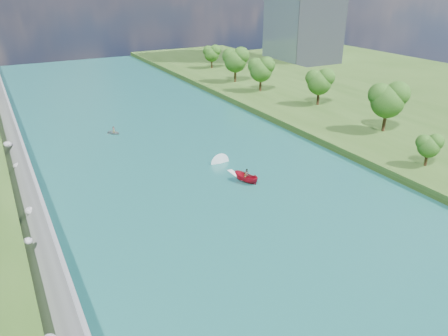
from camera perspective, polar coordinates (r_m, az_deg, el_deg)
ground at (r=60.29m, az=2.99°, el=-6.73°), size 260.00×260.00×0.00m
river_water at (r=76.15m, az=-4.83°, el=0.02°), size 55.00×240.00×0.10m
berm_east at (r=104.55m, az=20.88°, el=5.56°), size 44.00×240.00×1.50m
riprap_bank at (r=69.49m, az=-24.45°, el=-2.99°), size 4.12×236.00×4.14m
trees_east at (r=102.28m, az=13.54°, el=9.72°), size 14.26×135.32×11.96m
motorboat at (r=71.37m, az=2.35°, el=-0.89°), size 3.60×19.14×2.01m
raft at (r=95.41m, az=-14.19°, el=4.58°), size 3.42×3.68×1.57m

